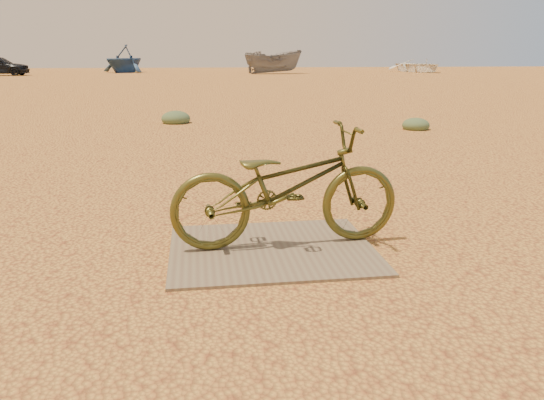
{
  "coord_description": "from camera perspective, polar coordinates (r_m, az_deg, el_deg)",
  "views": [
    {
      "loc": [
        -0.1,
        -3.36,
        1.5
      ],
      "look_at": [
        0.46,
        0.53,
        0.41
      ],
      "focal_mm": 35.0,
      "sensor_mm": 36.0,
      "label": 1
    }
  ],
  "objects": [
    {
      "name": "ground",
      "position": [
        3.68,
        -6.02,
        -8.7
      ],
      "size": [
        120.0,
        120.0,
        0.0
      ],
      "primitive_type": "plane",
      "color": "gold",
      "rests_on": "ground"
    },
    {
      "name": "plywood_board",
      "position": [
        4.21,
        -0.0,
        -5.3
      ],
      "size": [
        1.6,
        1.31,
        0.02
      ],
      "primitive_type": "cube",
      "color": "#70634C",
      "rests_on": "ground"
    },
    {
      "name": "bicycle",
      "position": [
        4.15,
        1.57,
        1.49
      ],
      "size": [
        1.86,
        0.75,
        0.96
      ],
      "primitive_type": "imported",
      "rotation": [
        0.0,
        0.0,
        1.63
      ],
      "color": "#4A491C",
      "rests_on": "plywood_board"
    },
    {
      "name": "boat_far_left",
      "position": [
        47.29,
        -15.61,
        14.45
      ],
      "size": [
        5.48,
        5.66,
        2.28
      ],
      "primitive_type": "imported",
      "rotation": [
        0.0,
        0.0,
        -0.57
      ],
      "color": "#2D4D7D",
      "rests_on": "ground"
    },
    {
      "name": "boat_mid_right",
      "position": [
        43.07,
        0.16,
        14.64
      ],
      "size": [
        4.91,
        2.48,
        1.82
      ],
      "primitive_type": "imported",
      "rotation": [
        0.0,
        0.0,
        1.73
      ],
      "color": "slate",
      "rests_on": "ground"
    },
    {
      "name": "boat_far_right",
      "position": [
        48.47,
        15.55,
        13.78
      ],
      "size": [
        4.74,
        6.0,
        1.12
      ],
      "primitive_type": "imported",
      "rotation": [
        0.0,
        0.0,
        0.17
      ],
      "color": "white",
      "rests_on": "ground"
    },
    {
      "name": "kale_a",
      "position": [
        12.25,
        -10.29,
        8.15
      ],
      "size": [
        0.64,
        0.64,
        0.35
      ],
      "primitive_type": "ellipsoid",
      "color": "#5A7249",
      "rests_on": "ground"
    },
    {
      "name": "kale_b",
      "position": [
        11.42,
        15.18,
        7.35
      ],
      "size": [
        0.56,
        0.56,
        0.31
      ],
      "primitive_type": "ellipsoid",
      "color": "#5A7249",
      "rests_on": "ground"
    }
  ]
}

